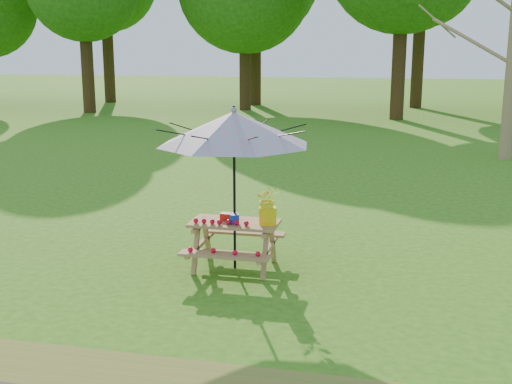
# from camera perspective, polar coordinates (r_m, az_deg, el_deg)

# --- Properties ---
(ground) EXTENTS (120.00, 120.00, 0.00)m
(ground) POSITION_cam_1_polar(r_m,az_deg,el_deg) (8.98, -11.49, -7.01)
(ground) COLOR #306713
(ground) RESTS_ON ground
(drygrass_strip) EXTENTS (120.00, 1.20, 0.01)m
(drygrass_strip) POSITION_cam_1_polar(r_m,az_deg,el_deg) (6.75, -21.55, -14.53)
(drygrass_strip) COLOR olive
(drygrass_strip) RESTS_ON ground
(picnic_table) EXTENTS (1.20, 1.32, 0.67)m
(picnic_table) POSITION_cam_1_polar(r_m,az_deg,el_deg) (8.87, -1.90, -4.79)
(picnic_table) COLOR #A7784B
(picnic_table) RESTS_ON ground
(patio_umbrella) EXTENTS (2.54, 2.54, 2.25)m
(patio_umbrella) POSITION_cam_1_polar(r_m,az_deg,el_deg) (8.53, -1.98, 5.67)
(patio_umbrella) COLOR black
(patio_umbrella) RESTS_ON ground
(produce_bins) EXTENTS (0.30, 0.39, 0.13)m
(produce_bins) POSITION_cam_1_polar(r_m,az_deg,el_deg) (8.79, -2.25, -2.27)
(produce_bins) COLOR red
(produce_bins) RESTS_ON picnic_table
(tomatoes_row) EXTENTS (0.77, 0.13, 0.07)m
(tomatoes_row) POSITION_cam_1_polar(r_m,az_deg,el_deg) (8.64, -3.18, -2.67)
(tomatoes_row) COLOR red
(tomatoes_row) RESTS_ON picnic_table
(flower_bucket) EXTENTS (0.38, 0.36, 0.52)m
(flower_bucket) POSITION_cam_1_polar(r_m,az_deg,el_deg) (8.57, 1.07, -1.08)
(flower_bucket) COLOR yellow
(flower_bucket) RESTS_ON picnic_table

